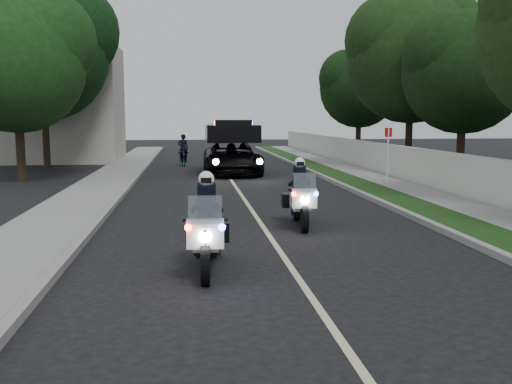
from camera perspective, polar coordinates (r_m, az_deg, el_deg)
The scene contains 20 objects.
ground at distance 11.25m, azimuth 2.77°, elevation -6.46°, with size 120.00×120.00×0.00m, color black.
curb_right at distance 21.76m, azimuth 9.14°, elevation 0.38°, with size 0.20×60.00×0.15m, color gray.
grass_verge at distance 21.96m, azimuth 10.90°, elevation 0.41°, with size 1.20×60.00×0.16m, color #193814.
sidewalk_right at distance 22.38m, azimuth 14.08°, elevation 0.45°, with size 1.40×60.00×0.16m, color gray.
property_wall at distance 22.69m, azimuth 16.50°, elevation 2.16°, with size 0.22×60.00×1.50m, color beige.
curb_left at distance 21.07m, azimuth -12.86°, elevation 0.06°, with size 0.20×60.00×0.15m, color gray.
sidewalk_left at distance 21.22m, azimuth -15.81°, elevation 0.02°, with size 2.00×60.00×0.16m, color gray.
building_far at distance 37.69m, azimuth -19.41°, elevation 8.19°, with size 8.00×6.00×7.00m, color #A8A396.
lane_marking at distance 21.03m, azimuth -1.68°, elevation 0.03°, with size 0.12×50.00×0.01m, color #BFB78C.
police_moto_left at distance 10.33m, azimuth -4.84°, elevation -7.74°, with size 0.73×2.07×1.76m, color white, non-canonical shape.
police_moto_right at distance 14.48m, azimuth 4.34°, elevation -3.35°, with size 0.70×2.01×1.71m, color silver, non-canonical shape.
police_suv at distance 27.69m, azimuth -2.37°, elevation 1.79°, with size 2.63×5.67×2.76m, color black.
bicycle at distance 32.60m, azimuth -7.17°, elevation 2.58°, with size 0.56×1.59×0.83m, color black.
cyclist at distance 32.60m, azimuth -7.17°, elevation 2.58°, with size 0.57×0.38×1.57m, color black.
sign_post at distance 23.52m, azimuth 12.77°, elevation 0.62°, with size 0.37×0.37×2.36m, color #A10B1E, non-canonical shape.
tree_right_c at distance 27.61m, azimuth 19.39°, elevation 1.36°, with size 5.42×5.42×9.04m, color black, non-canonical shape.
tree_right_d at distance 30.92m, azimuth 14.71°, elevation 2.14°, with size 6.60×6.60×11.00m, color #183612, non-canonical shape.
tree_right_e at distance 41.02m, azimuth 9.99°, elevation 3.50°, with size 5.45×5.45×9.09m, color black, non-canonical shape.
tree_left_near at distance 26.32m, azimuth -22.04°, elevation 0.96°, with size 5.65×5.65×9.42m, color #194115, non-canonical shape.
tree_left_far at distance 32.95m, azimuth -19.86°, elevation 2.25°, with size 6.94×6.94×11.57m, color black, non-canonical shape.
Camera 1 is at (-1.80, -10.78, 2.69)m, focal length 40.60 mm.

